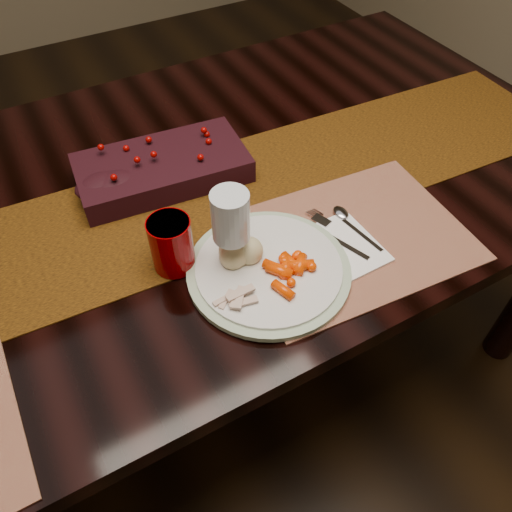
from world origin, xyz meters
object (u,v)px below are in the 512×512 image
napkin (342,247)px  baby_carrots (290,279)px  wine_glass (231,235)px  turkey_shreds (234,299)px  red_cup (172,244)px  centerpiece (162,165)px  dinner_plate (269,269)px  placemat_main (350,238)px  mashed_potatoes (242,245)px  dining_table (214,286)px

napkin → baby_carrots: bearing=-167.7°
napkin → wine_glass: size_ratio=0.84×
turkey_shreds → wine_glass: (0.04, 0.08, 0.06)m
baby_carrots → red_cup: 0.22m
centerpiece → baby_carrots: size_ratio=3.50×
centerpiece → turkey_shreds: (-0.02, -0.38, -0.01)m
dinner_plate → red_cup: (-0.14, 0.10, 0.04)m
centerpiece → dinner_plate: bearing=-79.2°
napkin → placemat_main: bearing=25.8°
mashed_potatoes → turkey_shreds: size_ratio=1.18×
baby_carrots → wine_glass: 0.13m
mashed_potatoes → wine_glass: 0.05m
dinner_plate → napkin: dinner_plate is taller
mashed_potatoes → napkin: size_ratio=0.59×
centerpiece → wine_glass: size_ratio=1.97×
centerpiece → dining_table: bearing=-31.3°
turkey_shreds → red_cup: (-0.05, 0.14, 0.03)m
baby_carrots → red_cup: (-0.15, 0.15, 0.03)m
dinner_plate → wine_glass: 0.10m
turkey_shreds → napkin: size_ratio=0.50×
turkey_shreds → centerpiece: bearing=86.3°
turkey_shreds → placemat_main: bearing=8.0°
mashed_potatoes → red_cup: (-0.11, 0.05, 0.01)m
placemat_main → dining_table: bearing=124.3°
turkey_shreds → red_cup: size_ratio=0.72×
dining_table → napkin: size_ratio=11.87×
dinner_plate → baby_carrots: bearing=-74.6°
baby_carrots → mashed_potatoes: size_ratio=1.14×
placemat_main → dinner_plate: size_ratio=1.48×
dinner_plate → napkin: (0.15, -0.02, -0.01)m
dining_table → baby_carrots: baby_carrots is taller
wine_glass → napkin: bearing=-15.5°
dining_table → turkey_shreds: turkey_shreds is taller
dining_table → placemat_main: placemat_main is taller
baby_carrots → dinner_plate: bearing=105.4°
baby_carrots → dining_table: bearing=90.9°
dining_table → dinner_plate: bearing=-91.5°
mashed_potatoes → baby_carrots: bearing=-67.9°
dining_table → mashed_potatoes: mashed_potatoes is taller
placemat_main → red_cup: (-0.32, 0.10, 0.05)m
dining_table → wine_glass: wine_glass is taller
placemat_main → dinner_plate: dinner_plate is taller
baby_carrots → napkin: (0.14, 0.03, -0.02)m
wine_glass → placemat_main: bearing=-10.0°
dining_table → napkin: (0.14, -0.31, 0.38)m
dinner_plate → mashed_potatoes: bearing=118.0°
dining_table → centerpiece: size_ratio=5.05×
dining_table → mashed_potatoes: size_ratio=20.10×
dining_table → mashed_potatoes: bearing=-98.1°
turkey_shreds → napkin: 0.24m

